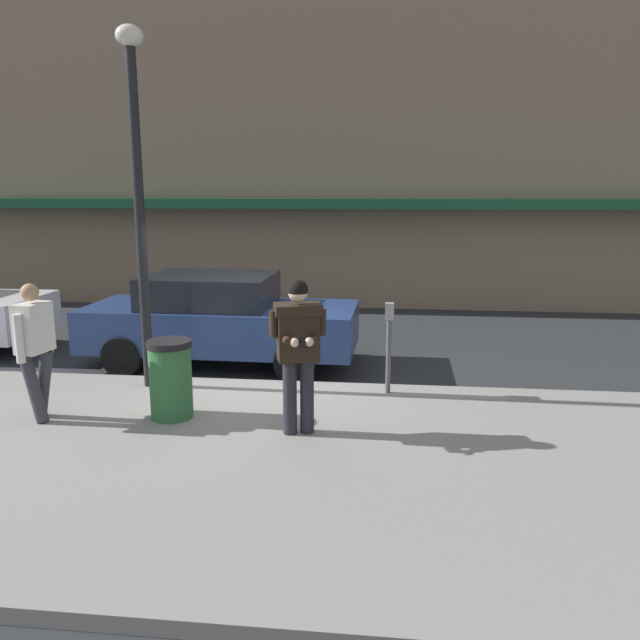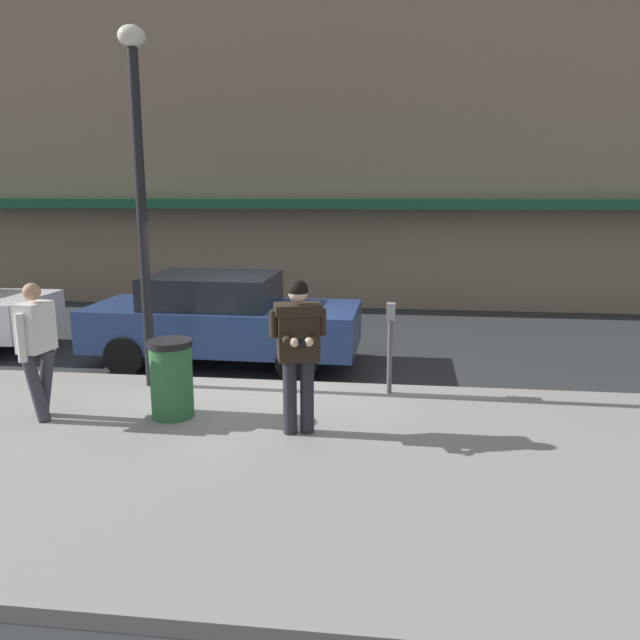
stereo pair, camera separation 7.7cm
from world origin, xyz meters
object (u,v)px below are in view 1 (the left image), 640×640
object	(u,v)px
street_lamp_post	(137,173)
parking_meter	(389,335)
parked_sedan_mid	(219,319)
man_texting_on_phone	(298,340)
pedestrian_in_light_coat	(35,343)
trash_bin	(171,379)

from	to	relation	value
street_lamp_post	parking_meter	world-z (taller)	street_lamp_post
parked_sedan_mid	man_texting_on_phone	size ratio (longest dim) A/B	2.51
parked_sedan_mid	pedestrian_in_light_coat	size ratio (longest dim) A/B	2.66
trash_bin	parked_sedan_mid	bearing A→B (deg)	93.43
man_texting_on_phone	parking_meter	world-z (taller)	man_texting_on_phone
street_lamp_post	trash_bin	size ratio (longest dim) A/B	4.98
pedestrian_in_light_coat	street_lamp_post	distance (m)	2.63
parking_meter	man_texting_on_phone	bearing A→B (deg)	-122.59
pedestrian_in_light_coat	street_lamp_post	world-z (taller)	street_lamp_post
pedestrian_in_light_coat	street_lamp_post	bearing A→B (deg)	60.84
man_texting_on_phone	trash_bin	size ratio (longest dim) A/B	1.84
parked_sedan_mid	man_texting_on_phone	xyz separation A→B (m)	(1.82, -3.24, 0.46)
street_lamp_post	pedestrian_in_light_coat	bearing A→B (deg)	-119.16
man_texting_on_phone	street_lamp_post	world-z (taller)	street_lamp_post
man_texting_on_phone	trash_bin	distance (m)	1.79
parked_sedan_mid	trash_bin	distance (m)	2.90
parked_sedan_mid	pedestrian_in_light_coat	xyz separation A→B (m)	(-1.41, -3.15, 0.32)
parked_sedan_mid	trash_bin	size ratio (longest dim) A/B	4.63
pedestrian_in_light_coat	street_lamp_post	size ratio (longest dim) A/B	0.35
parking_meter	trash_bin	bearing A→B (deg)	-154.94
pedestrian_in_light_coat	parking_meter	distance (m)	4.51
parked_sedan_mid	street_lamp_post	world-z (taller)	street_lamp_post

